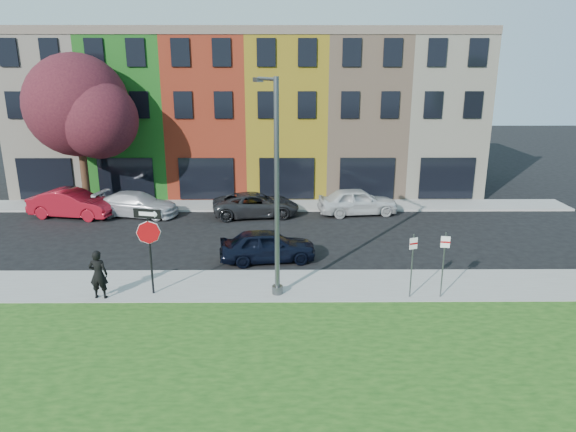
{
  "coord_description": "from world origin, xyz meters",
  "views": [
    {
      "loc": [
        -0.14,
        -15.2,
        8.16
      ],
      "look_at": [
        -0.01,
        4.0,
        2.59
      ],
      "focal_mm": 32.0,
      "sensor_mm": 36.0,
      "label": 1
    }
  ],
  "objects_px": {
    "man": "(98,274)",
    "stop_sign": "(149,234)",
    "street_lamp": "(275,189)",
    "sedan_near": "(268,245)"
  },
  "relations": [
    {
      "from": "man",
      "to": "stop_sign",
      "type": "bearing_deg",
      "value": -167.15
    },
    {
      "from": "stop_sign",
      "to": "street_lamp",
      "type": "xyz_separation_m",
      "value": [
        4.53,
        0.15,
        1.61
      ]
    },
    {
      "from": "street_lamp",
      "to": "stop_sign",
      "type": "bearing_deg",
      "value": 162.53
    },
    {
      "from": "man",
      "to": "street_lamp",
      "type": "height_order",
      "value": "street_lamp"
    },
    {
      "from": "man",
      "to": "sedan_near",
      "type": "height_order",
      "value": "man"
    },
    {
      "from": "stop_sign",
      "to": "man",
      "type": "relative_size",
      "value": 1.78
    },
    {
      "from": "man",
      "to": "street_lamp",
      "type": "bearing_deg",
      "value": -174.02
    },
    {
      "from": "stop_sign",
      "to": "man",
      "type": "bearing_deg",
      "value": -155.18
    },
    {
      "from": "man",
      "to": "street_lamp",
      "type": "xyz_separation_m",
      "value": [
        6.34,
        0.52,
        3.0
      ]
    },
    {
      "from": "man",
      "to": "sedan_near",
      "type": "xyz_separation_m",
      "value": [
        5.94,
        3.96,
        -0.32
      ]
    }
  ]
}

